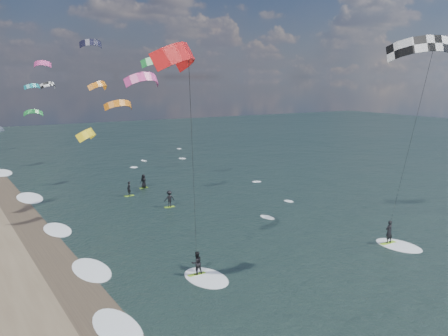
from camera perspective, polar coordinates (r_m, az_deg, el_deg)
ground at (r=30.28m, az=14.03°, el=-16.59°), size 260.00×260.00×0.00m
wet_sand_strip at (r=32.69m, az=-15.39°, el=-14.55°), size 3.00×240.00×0.00m
kitesurfer_near_a at (r=36.08m, az=22.10°, el=8.59°), size 8.12×9.16×16.58m
kitesurfer_near_b at (r=28.19m, az=-3.48°, el=3.68°), size 6.94×9.18×15.78m
far_kitesurfers at (r=56.84m, az=-8.04°, el=-2.63°), size 4.15×10.89×1.80m
bg_kite_field at (r=74.85m, az=-16.14°, el=8.95°), size 12.79×68.51×11.99m
shoreline_surf at (r=37.21m, az=-15.62°, el=-11.42°), size 2.40×79.40×0.11m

